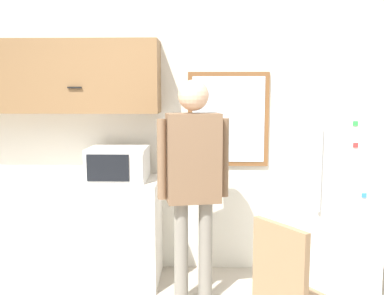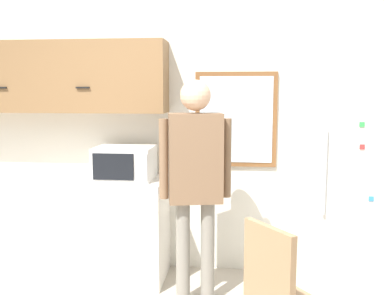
% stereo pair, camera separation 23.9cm
% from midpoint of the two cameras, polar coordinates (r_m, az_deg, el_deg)
% --- Properties ---
extents(back_wall, '(6.00, 0.06, 2.70)m').
position_cam_midpoint_polar(back_wall, '(3.98, -0.46, 2.80)').
color(back_wall, silver).
rests_on(back_wall, ground_plane).
extents(counter, '(2.14, 0.59, 0.91)m').
position_cam_midpoint_polar(counter, '(4.14, -16.96, -9.98)').
color(counter, silver).
rests_on(counter, ground_plane).
extents(upper_cabinets, '(2.14, 0.34, 0.63)m').
position_cam_midpoint_polar(upper_cabinets, '(4.08, -16.94, 8.96)').
color(upper_cabinets, olive).
extents(microwave, '(0.50, 0.42, 0.29)m').
position_cam_midpoint_polar(microwave, '(3.77, -7.15, -2.05)').
color(microwave, white).
rests_on(microwave, counter).
extents(person, '(0.55, 0.30, 1.76)m').
position_cam_midpoint_polar(person, '(3.29, 2.54, -2.98)').
color(person, gray).
rests_on(person, ground_plane).
extents(refrigerator, '(0.68, 0.68, 1.85)m').
position_cam_midpoint_polar(refrigerator, '(3.78, 20.79, -4.44)').
color(refrigerator, white).
rests_on(refrigerator, ground_plane).
extents(window, '(0.73, 0.05, 0.86)m').
position_cam_midpoint_polar(window, '(3.91, 7.62, 3.71)').
color(window, brown).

